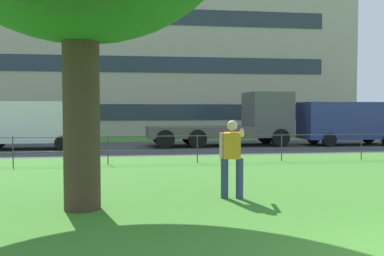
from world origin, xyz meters
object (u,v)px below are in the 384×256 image
panel_van_far_right (27,122)px  panel_van_center (349,121)px  apartment_building_background (117,51)px  person_thrower (232,156)px  flatbed_truck_right (240,122)px

panel_van_far_right → panel_van_center: same height
panel_van_center → apartment_building_background: 21.43m
person_thrower → panel_van_center: size_ratio=0.33×
panel_van_far_right → apartment_building_background: 17.91m
person_thrower → flatbed_truck_right: bearing=74.7°
person_thrower → panel_van_far_right: bearing=120.1°
panel_van_far_right → flatbed_truck_right: flatbed_truck_right is taller
person_thrower → apartment_building_background: size_ratio=0.05×
flatbed_truck_right → panel_van_center: size_ratio=1.47×
flatbed_truck_right → apartment_building_background: apartment_building_background is taller
panel_van_center → apartment_building_background: bearing=126.9°
person_thrower → flatbed_truck_right: (3.43, 12.56, 0.32)m
panel_van_center → apartment_building_background: (-12.43, 16.55, 5.53)m
panel_van_far_right → flatbed_truck_right: 10.40m
person_thrower → flatbed_truck_right: size_ratio=0.23×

